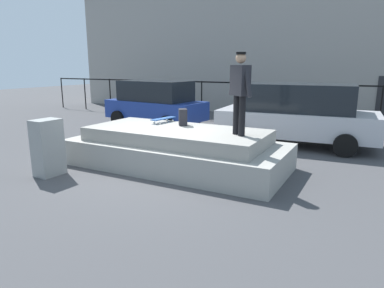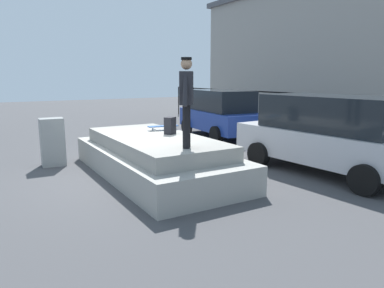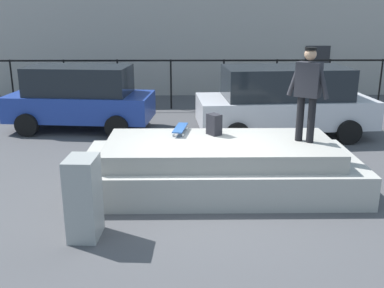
% 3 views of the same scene
% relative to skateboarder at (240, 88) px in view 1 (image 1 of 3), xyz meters
% --- Properties ---
extents(ground_plane, '(60.00, 60.00, 0.00)m').
position_rel_skateboarder_xyz_m(ground_plane, '(-1.85, -0.45, -1.97)').
color(ground_plane, '#424244').
extents(concrete_ledge, '(5.32, 2.39, 0.95)m').
position_rel_skateboarder_xyz_m(concrete_ledge, '(-1.61, 0.03, -1.54)').
color(concrete_ledge, '#9E9B93').
rests_on(concrete_ledge, ground_plane).
extents(skateboarder, '(0.72, 0.54, 1.77)m').
position_rel_skateboarder_xyz_m(skateboarder, '(0.00, 0.00, 0.00)').
color(skateboarder, black).
rests_on(skateboarder, concrete_ledge).
extents(skateboard, '(0.32, 0.83, 0.12)m').
position_rel_skateboarder_xyz_m(skateboard, '(-2.38, 0.65, -0.92)').
color(skateboard, '#264C8C').
rests_on(skateboard, concrete_ledge).
extents(backpack, '(0.32, 0.34, 0.42)m').
position_rel_skateboarder_xyz_m(backpack, '(-1.69, 0.50, -0.81)').
color(backpack, black).
rests_on(backpack, concrete_ledge).
extents(car_blue_hatchback_near, '(4.24, 2.30, 1.84)m').
position_rel_skateboarder_xyz_m(car_blue_hatchback_near, '(-5.31, 4.59, -1.01)').
color(car_blue_hatchback_near, navy).
rests_on(car_blue_hatchback_near, ground_plane).
extents(car_silver_hatchback_mid, '(4.85, 2.46, 1.90)m').
position_rel_skateboarder_xyz_m(car_silver_hatchback_mid, '(0.45, 3.84, -0.98)').
color(car_silver_hatchback_mid, '#B7B7BC').
rests_on(car_silver_hatchback_mid, ground_plane).
extents(utility_box, '(0.47, 0.62, 1.28)m').
position_rel_skateboarder_xyz_m(utility_box, '(-3.81, -1.93, -1.33)').
color(utility_box, gray).
rests_on(utility_box, ground_plane).
extents(fence_row, '(24.06, 0.06, 1.74)m').
position_rel_skateboarder_xyz_m(fence_row, '(-1.85, 7.40, -0.77)').
color(fence_row, black).
rests_on(fence_row, ground_plane).
extents(warehouse_building, '(25.11, 7.28, 7.03)m').
position_rel_skateboarder_xyz_m(warehouse_building, '(-1.85, 13.48, 1.55)').
color(warehouse_building, gray).
rests_on(warehouse_building, ground_plane).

